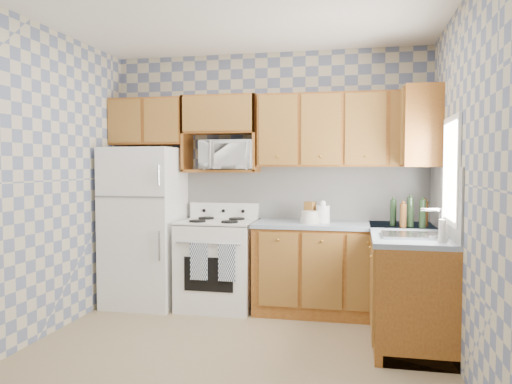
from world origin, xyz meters
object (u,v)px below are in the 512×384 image
refrigerator (145,226)px  stove_body (218,265)px  microwave (229,155)px  electric_kettle (323,214)px

refrigerator → stove_body: size_ratio=1.87×
stove_body → microwave: (0.09, 0.11, 1.15)m
refrigerator → microwave: size_ratio=3.01×
refrigerator → electric_kettle: 1.91m
stove_body → microwave: microwave is taller
stove_body → electric_kettle: size_ratio=5.21×
microwave → refrigerator: bearing=-172.3°
microwave → stove_body: bearing=-131.5°
stove_body → microwave: size_ratio=1.61×
refrigerator → electric_kettle: refrigerator is taller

